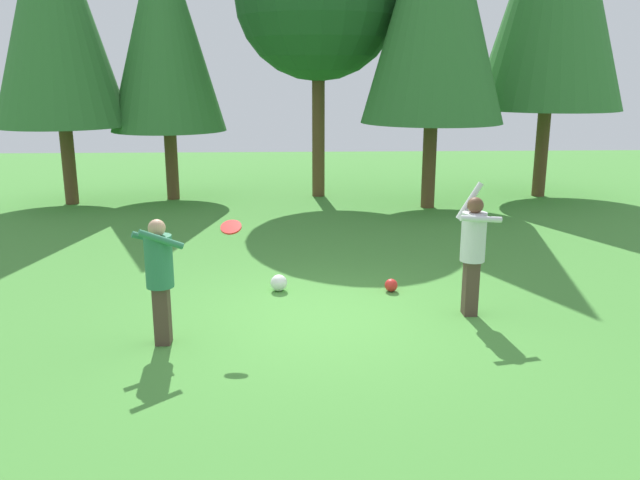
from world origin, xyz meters
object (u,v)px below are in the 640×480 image
ball_orange (473,257)px  tree_left (164,26)px  person_thrower (473,246)px  frisbee (231,227)px  person_catcher (160,271)px  ball_red (391,285)px  ball_white (279,283)px  tree_far_left (54,6)px

ball_orange → tree_left: bearing=135.2°
person_thrower → frisbee: bearing=0.0°
ball_orange → person_catcher: bearing=-145.1°
person_catcher → ball_red: size_ratio=7.87×
person_thrower → ball_white: person_thrower is taller
person_catcher → ball_red: (3.17, 1.87, -0.85)m
person_thrower → person_catcher: (-4.12, -0.83, -0.06)m
person_thrower → ball_red: bearing=-55.2°
person_catcher → frisbee: 1.04m
frisbee → ball_white: 2.12m
person_thrower → frisbee: size_ratio=6.09×
person_thrower → ball_orange: (0.77, 2.58, -0.90)m
ball_red → tree_left: size_ratio=0.03×
person_thrower → tree_left: tree_left is taller
ball_white → tree_left: 9.52m
person_catcher → ball_orange: 6.02m
person_catcher → tree_left: size_ratio=0.22×
tree_far_left → ball_red: bearing=-45.5°
frisbee → ball_white: bearing=70.7°
frisbee → ball_red: 3.04m
person_catcher → tree_left: (-1.60, 9.87, 3.55)m
frisbee → tree_left: bearing=104.5°
ball_white → tree_far_left: 10.36m
person_catcher → ball_white: size_ratio=6.14×
ball_red → tree_far_left: tree_far_left is taller
person_thrower → tree_left: (-5.72, 9.04, 3.50)m
ball_white → ball_orange: bearing=22.5°
person_thrower → tree_far_left: tree_far_left is taller
person_thrower → ball_red: size_ratio=9.14×
ball_red → person_catcher: bearing=-149.5°
person_catcher → frisbee: (0.86, 0.38, 0.46)m
person_catcher → frisbee: person_catcher is taller
ball_red → frisbee: bearing=-147.2°
person_thrower → ball_red: 1.67m
frisbee → person_catcher: bearing=-156.1°
ball_orange → tree_far_left: tree_far_left is taller
frisbee → tree_left: 10.28m
ball_white → tree_left: tree_left is taller
ball_orange → ball_white: bearing=-157.5°
person_thrower → ball_white: size_ratio=7.13×
frisbee → ball_white: (0.56, 1.59, -1.28)m
frisbee → tree_far_left: bearing=119.3°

